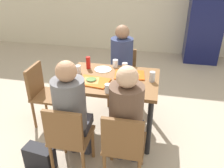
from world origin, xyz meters
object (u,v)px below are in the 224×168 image
Objects in this scene: tray_red_far at (130,75)px; handbag at (40,158)px; plastic_cup_b at (108,89)px; plastic_cup_c at (78,69)px; chair_near_right at (124,144)px; foil_bundle at (74,72)px; chair_far_side at (123,72)px; pizza_slice_a at (91,80)px; person_in_red at (71,108)px; tray_red_near at (93,81)px; person_far_side at (121,61)px; plastic_cup_a at (115,63)px; main_table at (112,86)px; soda_can at (152,77)px; condiment_bottle at (88,63)px; plastic_cup_d at (125,67)px; drink_fridge at (206,17)px; pizza_slice_b at (130,73)px; paper_plate_center at (103,69)px; person_in_brown_jacket at (127,114)px; chair_near_left at (68,136)px; chair_left_end at (43,91)px; paper_plate_near_edge at (123,88)px.

tray_red_far is 1.40m from handbag.
plastic_cup_b is 1.00× the size of plastic_cup_c.
chair_near_right is 1.13m from foil_bundle.
chair_far_side is 1.00m from pizza_slice_a.
person_in_red reaches higher than tray_red_near.
plastic_cup_c is at bearing -127.15° from person_far_side.
main_table is at bearing -85.37° from plastic_cup_a.
person_far_side is at bearing 126.98° from soda_can.
condiment_bottle is at bearing 169.70° from tray_red_far.
plastic_cup_c is at bearing 172.24° from main_table.
plastic_cup_c is at bearing 71.02° from foil_bundle.
drink_fridge is at bearing 63.36° from plastic_cup_d.
chair_far_side is at bearing 101.96° from plastic_cup_d.
plastic_cup_b is at bearing -42.26° from tray_red_near.
pizza_slice_b is at bearing -68.45° from person_far_side.
chair_near_right is at bearing -52.83° from pizza_slice_a.
paper_plate_center is (0.11, 0.87, 0.04)m from person_in_red.
person_in_brown_jacket is (-0.00, 0.14, 0.25)m from chair_near_right.
chair_near_left is 1.60m from chair_far_side.
person_in_brown_jacket is 12.50× the size of plastic_cup_d.
plastic_cup_d is at bearing 120.53° from tray_red_far.
chair_near_right is 8.40× the size of plastic_cup_d.
chair_near_right is 8.40× the size of plastic_cup_b.
main_table is at bearing 36.01° from tray_red_near.
person_in_red is 6.83× the size of pizza_slice_b.
paper_plate_center is 1.29m from handbag.
plastic_cup_c is at bearing -174.58° from tray_red_far.
plastic_cup_a reaches higher than paper_plate_center.
handbag is (-0.66, -0.46, -0.68)m from plastic_cup_b.
paper_plate_center is (-0.45, 1.01, 0.29)m from chair_near_right.
tray_red_far is at bearing -44.98° from plastic_cup_a.
tray_red_far is (0.20, 0.12, 0.12)m from main_table.
person_far_side is (-0.28, 1.30, 0.00)m from person_in_brown_jacket.
pizza_slice_a is at bearing -146.24° from pizza_slice_b.
chair_near_right and chair_left_end have the same top height.
soda_can reaches higher than main_table.
pizza_slice_b is at bearing 14.09° from foil_bundle.
soda_can is at bearing 2.45° from foil_bundle.
condiment_bottle is at bearing 126.31° from person_in_brown_jacket.
soda_can is (0.67, 0.16, 0.05)m from tray_red_near.
main_table is 0.28m from pizza_slice_b.
plastic_cup_b reaches higher than paper_plate_near_edge.
plastic_cup_b reaches higher than chair_near_left.
person_in_brown_jacket reaches higher than chair_near_right.
soda_can is at bearing -2.52° from plastic_cup_c.
plastic_cup_b is (-0.17, -0.47, 0.04)m from tray_red_far.
chair_near_left is at bearing -75.77° from foil_bundle.
tray_red_far is at bearing 5.42° from plastic_cup_c.
tray_red_near is (-0.47, 0.65, 0.29)m from chair_near_right.
chair_near_left is at bearing -109.45° from main_table.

